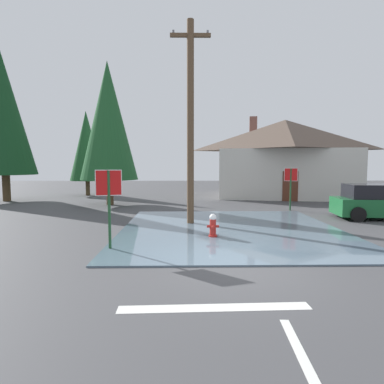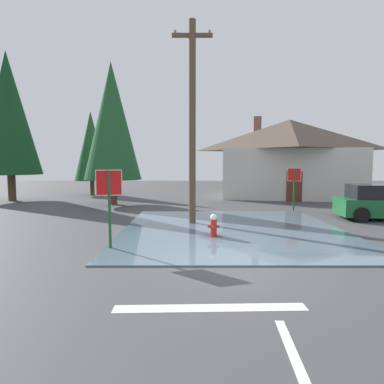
{
  "view_description": "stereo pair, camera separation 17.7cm",
  "coord_description": "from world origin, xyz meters",
  "px_view_note": "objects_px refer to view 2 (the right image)",
  "views": [
    {
      "loc": [
        -1.28,
        -7.53,
        2.46
      ],
      "look_at": [
        -1.06,
        3.98,
        1.45
      ],
      "focal_mm": 29.86,
      "sensor_mm": 36.0,
      "label": 1
    },
    {
      "loc": [
        -1.1,
        -7.53,
        2.46
      ],
      "look_at": [
        -1.06,
        3.98,
        1.45
      ],
      "focal_mm": 29.86,
      "sensor_mm": 36.0,
      "label": 2
    }
  ],
  "objects_px": {
    "stop_sign_far": "(293,181)",
    "pine_tree_tall_left": "(7,113)",
    "utility_pole": "(191,120)",
    "pine_tree_short_left": "(111,121)",
    "house": "(287,157)",
    "pine_tree_mid_left": "(90,146)",
    "stop_sign_near": "(108,193)",
    "fire_hydrant": "(212,226)",
    "parked_car": "(382,203)"
  },
  "relations": [
    {
      "from": "fire_hydrant",
      "to": "stop_sign_far",
      "type": "relative_size",
      "value": 0.36
    },
    {
      "from": "fire_hydrant",
      "to": "parked_car",
      "type": "xyz_separation_m",
      "value": [
        7.81,
        3.58,
        0.35
      ]
    },
    {
      "from": "fire_hydrant",
      "to": "utility_pole",
      "type": "bearing_deg",
      "value": 105.87
    },
    {
      "from": "stop_sign_far",
      "to": "pine_tree_mid_left",
      "type": "xyz_separation_m",
      "value": [
        -13.29,
        8.49,
        2.27
      ]
    },
    {
      "from": "utility_pole",
      "to": "pine_tree_short_left",
      "type": "bearing_deg",
      "value": 127.06
    },
    {
      "from": "pine_tree_tall_left",
      "to": "pine_tree_short_left",
      "type": "bearing_deg",
      "value": -15.65
    },
    {
      "from": "pine_tree_tall_left",
      "to": "pine_tree_mid_left",
      "type": "height_order",
      "value": "pine_tree_tall_left"
    },
    {
      "from": "utility_pole",
      "to": "stop_sign_far",
      "type": "distance_m",
      "value": 7.05
    },
    {
      "from": "stop_sign_far",
      "to": "pine_tree_tall_left",
      "type": "bearing_deg",
      "value": 165.09
    },
    {
      "from": "utility_pole",
      "to": "stop_sign_far",
      "type": "relative_size",
      "value": 3.59
    },
    {
      "from": "pine_tree_mid_left",
      "to": "pine_tree_short_left",
      "type": "height_order",
      "value": "pine_tree_short_left"
    },
    {
      "from": "stop_sign_far",
      "to": "pine_tree_mid_left",
      "type": "distance_m",
      "value": 15.93
    },
    {
      "from": "parked_car",
      "to": "pine_tree_short_left",
      "type": "height_order",
      "value": "pine_tree_short_left"
    },
    {
      "from": "house",
      "to": "pine_tree_mid_left",
      "type": "xyz_separation_m",
      "value": [
        -15.28,
        0.84,
        0.85
      ]
    },
    {
      "from": "fire_hydrant",
      "to": "pine_tree_short_left",
      "type": "bearing_deg",
      "value": 121.88
    },
    {
      "from": "fire_hydrant",
      "to": "pine_tree_tall_left",
      "type": "distance_m",
      "value": 17.71
    },
    {
      "from": "stop_sign_near",
      "to": "pine_tree_short_left",
      "type": "relative_size",
      "value": 0.27
    },
    {
      "from": "pine_tree_tall_left",
      "to": "house",
      "type": "bearing_deg",
      "value": 8.71
    },
    {
      "from": "stop_sign_far",
      "to": "pine_tree_mid_left",
      "type": "relative_size",
      "value": 0.34
    },
    {
      "from": "fire_hydrant",
      "to": "pine_tree_tall_left",
      "type": "xyz_separation_m",
      "value": [
        -12.85,
        10.92,
        5.4
      ]
    },
    {
      "from": "parked_car",
      "to": "pine_tree_tall_left",
      "type": "height_order",
      "value": "pine_tree_tall_left"
    },
    {
      "from": "stop_sign_far",
      "to": "parked_car",
      "type": "xyz_separation_m",
      "value": [
        3.16,
        -2.67,
        -0.85
      ]
    },
    {
      "from": "fire_hydrant",
      "to": "pine_tree_tall_left",
      "type": "height_order",
      "value": "pine_tree_tall_left"
    },
    {
      "from": "utility_pole",
      "to": "pine_tree_short_left",
      "type": "xyz_separation_m",
      "value": [
        -4.8,
        6.35,
        0.79
      ]
    },
    {
      "from": "utility_pole",
      "to": "house",
      "type": "distance_m",
      "value": 13.62
    },
    {
      "from": "pine_tree_tall_left",
      "to": "pine_tree_short_left",
      "type": "distance_m",
      "value": 7.66
    },
    {
      "from": "fire_hydrant",
      "to": "pine_tree_tall_left",
      "type": "bearing_deg",
      "value": 139.66
    },
    {
      "from": "pine_tree_tall_left",
      "to": "pine_tree_mid_left",
      "type": "relative_size",
      "value": 1.5
    },
    {
      "from": "fire_hydrant",
      "to": "parked_car",
      "type": "distance_m",
      "value": 8.6
    },
    {
      "from": "parked_car",
      "to": "pine_tree_tall_left",
      "type": "distance_m",
      "value": 22.5
    },
    {
      "from": "fire_hydrant",
      "to": "pine_tree_mid_left",
      "type": "xyz_separation_m",
      "value": [
        -8.64,
        14.75,
        3.47
      ]
    },
    {
      "from": "stop_sign_far",
      "to": "utility_pole",
      "type": "bearing_deg",
      "value": -145.05
    },
    {
      "from": "utility_pole",
      "to": "parked_car",
      "type": "relative_size",
      "value": 1.94
    },
    {
      "from": "stop_sign_near",
      "to": "stop_sign_far",
      "type": "distance_m",
      "value": 10.91
    },
    {
      "from": "house",
      "to": "pine_tree_mid_left",
      "type": "height_order",
      "value": "pine_tree_mid_left"
    },
    {
      "from": "pine_tree_tall_left",
      "to": "fire_hydrant",
      "type": "bearing_deg",
      "value": -40.34
    },
    {
      "from": "stop_sign_near",
      "to": "house",
      "type": "distance_m",
      "value": 18.21
    },
    {
      "from": "stop_sign_far",
      "to": "pine_tree_mid_left",
      "type": "bearing_deg",
      "value": 147.42
    },
    {
      "from": "stop_sign_far",
      "to": "pine_tree_short_left",
      "type": "height_order",
      "value": "pine_tree_short_left"
    },
    {
      "from": "utility_pole",
      "to": "house",
      "type": "bearing_deg",
      "value": 57.15
    },
    {
      "from": "stop_sign_near",
      "to": "stop_sign_far",
      "type": "bearing_deg",
      "value": 44.82
    },
    {
      "from": "house",
      "to": "utility_pole",
      "type": "bearing_deg",
      "value": -122.85
    },
    {
      "from": "utility_pole",
      "to": "pine_tree_mid_left",
      "type": "xyz_separation_m",
      "value": [
        -7.92,
        12.24,
        -0.36
      ]
    },
    {
      "from": "house",
      "to": "fire_hydrant",
      "type": "bearing_deg",
      "value": -115.55
    },
    {
      "from": "stop_sign_far",
      "to": "pine_tree_tall_left",
      "type": "distance_m",
      "value": 18.59
    },
    {
      "from": "utility_pole",
      "to": "parked_car",
      "type": "height_order",
      "value": "utility_pole"
    },
    {
      "from": "fire_hydrant",
      "to": "pine_tree_mid_left",
      "type": "distance_m",
      "value": 17.44
    },
    {
      "from": "utility_pole",
      "to": "pine_tree_mid_left",
      "type": "bearing_deg",
      "value": 122.92
    },
    {
      "from": "utility_pole",
      "to": "pine_tree_mid_left",
      "type": "distance_m",
      "value": 14.59
    },
    {
      "from": "fire_hydrant",
      "to": "pine_tree_short_left",
      "type": "distance_m",
      "value": 11.41
    }
  ]
}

